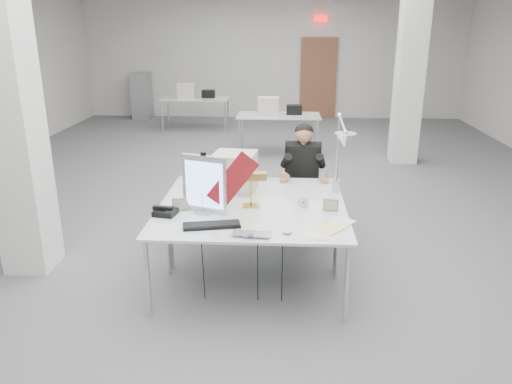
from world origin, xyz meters
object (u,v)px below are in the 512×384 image
(desk_main, at_px, (249,223))
(seated_person, at_px, (303,161))
(desk_phone, at_px, (165,212))
(architect_lamp, at_px, (340,153))
(office_chair, at_px, (302,190))
(beige_monitor, at_px, (235,172))
(monitor, at_px, (204,184))
(bankers_lamp, at_px, (251,191))
(laptop, at_px, (250,237))

(desk_main, bearing_deg, seated_person, 71.36)
(desk_phone, xyz_separation_m, architect_lamp, (1.63, 0.52, 0.45))
(office_chair, height_order, beige_monitor, beige_monitor)
(monitor, xyz_separation_m, architect_lamp, (1.28, 0.42, 0.20))
(seated_person, relative_size, desk_phone, 5.11)
(desk_main, height_order, bankers_lamp, bankers_lamp)
(desk_main, distance_m, laptop, 0.37)
(architect_lamp, bearing_deg, bankers_lamp, -149.11)
(desk_main, bearing_deg, desk_phone, 171.20)
(beige_monitor, bearing_deg, office_chair, 52.36)
(desk_main, xyz_separation_m, laptop, (0.03, -0.36, 0.03))
(bankers_lamp, height_order, architect_lamp, architect_lamp)
(monitor, bearing_deg, beige_monitor, 91.04)
(beige_monitor, bearing_deg, desk_main, -69.28)
(monitor, bearing_deg, bankers_lamp, 40.54)
(seated_person, bearing_deg, office_chair, 94.69)
(office_chair, relative_size, monitor, 1.90)
(bankers_lamp, relative_size, beige_monitor, 0.76)
(desk_main, relative_size, monitor, 3.32)
(laptop, relative_size, beige_monitor, 0.75)
(office_chair, distance_m, bankers_lamp, 1.41)
(desk_main, xyz_separation_m, beige_monitor, (-0.21, 0.88, 0.21))
(monitor, relative_size, bankers_lamp, 1.68)
(desk_main, bearing_deg, architect_lamp, 37.22)
(desk_main, relative_size, seated_person, 1.80)
(laptop, relative_size, architect_lamp, 0.34)
(desk_main, distance_m, office_chair, 1.72)
(desk_main, distance_m, architect_lamp, 1.17)
(seated_person, relative_size, monitor, 1.85)
(desk_phone, height_order, architect_lamp, architect_lamp)
(desk_phone, bearing_deg, desk_main, 2.42)
(desk_main, relative_size, architect_lamp, 1.91)
(desk_main, relative_size, bankers_lamp, 5.58)
(desk_main, xyz_separation_m, architect_lamp, (0.85, 0.65, 0.48))
(bankers_lamp, bearing_deg, desk_phone, -166.34)
(laptop, bearing_deg, architect_lamp, 57.34)
(beige_monitor, bearing_deg, desk_phone, -119.64)
(bankers_lamp, relative_size, architect_lamp, 0.34)
(desk_main, distance_m, seated_person, 1.67)
(bankers_lamp, bearing_deg, monitor, -163.87)
(seated_person, distance_m, beige_monitor, 1.02)
(beige_monitor, xyz_separation_m, architect_lamp, (1.06, -0.23, 0.27))
(desk_main, xyz_separation_m, bankers_lamp, (-0.01, 0.39, 0.17))
(office_chair, distance_m, monitor, 1.77)
(office_chair, distance_m, desk_phone, 2.01)
(desk_phone, xyz_separation_m, beige_monitor, (0.57, 0.76, 0.18))
(bankers_lamp, distance_m, beige_monitor, 0.54)
(laptop, xyz_separation_m, architect_lamp, (0.82, 1.01, 0.46))
(monitor, xyz_separation_m, bankers_lamp, (0.42, 0.16, -0.11))
(office_chair, xyz_separation_m, bankers_lamp, (-0.54, -1.24, 0.40))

